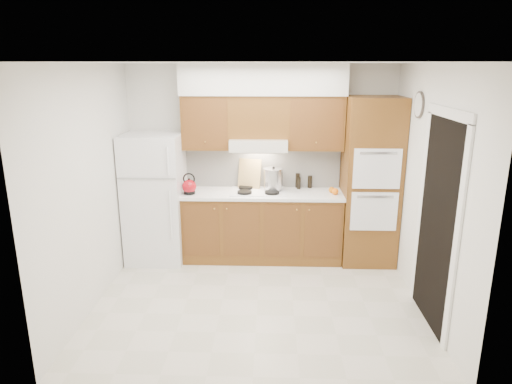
% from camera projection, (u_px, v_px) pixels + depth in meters
% --- Properties ---
extents(floor, '(3.60, 3.60, 0.00)m').
position_uv_depth(floor, '(258.00, 300.00, 5.19)').
color(floor, beige).
rests_on(floor, ground).
extents(ceiling, '(3.60, 3.60, 0.00)m').
position_uv_depth(ceiling, '(258.00, 63.00, 4.49)').
color(ceiling, white).
rests_on(ceiling, wall_back).
extents(wall_back, '(3.60, 0.02, 2.60)m').
position_uv_depth(wall_back, '(261.00, 161.00, 6.28)').
color(wall_back, white).
rests_on(wall_back, floor).
extents(wall_left, '(0.02, 3.00, 2.60)m').
position_uv_depth(wall_left, '(90.00, 188.00, 4.90)').
color(wall_left, white).
rests_on(wall_left, floor).
extents(wall_right, '(0.02, 3.00, 2.60)m').
position_uv_depth(wall_right, '(429.00, 191.00, 4.78)').
color(wall_right, white).
rests_on(wall_right, floor).
extents(fridge, '(0.75, 0.72, 1.72)m').
position_uv_depth(fridge, '(155.00, 198.00, 6.10)').
color(fridge, white).
rests_on(fridge, floor).
extents(base_cabinets, '(2.11, 0.60, 0.90)m').
position_uv_depth(base_cabinets, '(262.00, 227.00, 6.22)').
color(base_cabinets, brown).
rests_on(base_cabinets, floor).
extents(countertop, '(2.13, 0.62, 0.04)m').
position_uv_depth(countertop, '(262.00, 194.00, 6.08)').
color(countertop, white).
rests_on(countertop, base_cabinets).
extents(backsplash, '(2.11, 0.03, 0.56)m').
position_uv_depth(backsplash, '(263.00, 167.00, 6.29)').
color(backsplash, white).
rests_on(backsplash, countertop).
extents(oven_cabinet, '(0.70, 0.65, 2.20)m').
position_uv_depth(oven_cabinet, '(370.00, 182.00, 5.98)').
color(oven_cabinet, brown).
rests_on(oven_cabinet, floor).
extents(upper_cab_left, '(0.63, 0.33, 0.70)m').
position_uv_depth(upper_cab_left, '(207.00, 122.00, 6.00)').
color(upper_cab_left, brown).
rests_on(upper_cab_left, wall_back).
extents(upper_cab_right, '(0.73, 0.33, 0.70)m').
position_uv_depth(upper_cab_right, '(316.00, 123.00, 5.95)').
color(upper_cab_right, brown).
rests_on(upper_cab_right, wall_back).
extents(range_hood, '(0.75, 0.45, 0.15)m').
position_uv_depth(range_hood, '(259.00, 144.00, 5.99)').
color(range_hood, silver).
rests_on(range_hood, wall_back).
extents(upper_cab_over_hood, '(0.75, 0.33, 0.55)m').
position_uv_depth(upper_cab_over_hood, '(259.00, 117.00, 5.95)').
color(upper_cab_over_hood, brown).
rests_on(upper_cab_over_hood, range_hood).
extents(soffit, '(2.13, 0.36, 0.40)m').
position_uv_depth(soffit, '(263.00, 79.00, 5.81)').
color(soffit, silver).
rests_on(soffit, wall_back).
extents(cooktop, '(0.74, 0.50, 0.01)m').
position_uv_depth(cooktop, '(259.00, 191.00, 6.10)').
color(cooktop, white).
rests_on(cooktop, countertop).
extents(doorway, '(0.02, 0.90, 2.10)m').
position_uv_depth(doorway, '(437.00, 225.00, 4.51)').
color(doorway, black).
rests_on(doorway, floor).
extents(wall_clock, '(0.02, 0.30, 0.30)m').
position_uv_depth(wall_clock, '(419.00, 105.00, 5.08)').
color(wall_clock, '#3F3833').
rests_on(wall_clock, wall_right).
extents(kettle, '(0.21, 0.21, 0.19)m').
position_uv_depth(kettle, '(189.00, 187.00, 5.97)').
color(kettle, '#9C0B14').
rests_on(kettle, countertop).
extents(cutting_board, '(0.33, 0.19, 0.41)m').
position_uv_depth(cutting_board, '(250.00, 174.00, 6.23)').
color(cutting_board, tan).
rests_on(cutting_board, countertop).
extents(stock_pot, '(0.34, 0.34, 0.27)m').
position_uv_depth(stock_pot, '(273.00, 179.00, 6.11)').
color(stock_pot, silver).
rests_on(stock_pot, cooktop).
extents(condiment_a, '(0.07, 0.07, 0.20)m').
position_uv_depth(condiment_a, '(298.00, 180.00, 6.29)').
color(condiment_a, black).
rests_on(condiment_a, countertop).
extents(condiment_b, '(0.05, 0.05, 0.16)m').
position_uv_depth(condiment_b, '(299.00, 183.00, 6.23)').
color(condiment_b, black).
rests_on(condiment_b, countertop).
extents(condiment_c, '(0.06, 0.06, 0.17)m').
position_uv_depth(condiment_c, '(310.00, 182.00, 6.29)').
color(condiment_c, black).
rests_on(condiment_c, countertop).
extents(orange_near, '(0.09, 0.09, 0.09)m').
position_uv_depth(orange_near, '(335.00, 191.00, 5.95)').
color(orange_near, orange).
rests_on(orange_near, countertop).
extents(orange_far, '(0.08, 0.08, 0.08)m').
position_uv_depth(orange_far, '(332.00, 190.00, 6.04)').
color(orange_far, orange).
rests_on(orange_far, countertop).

